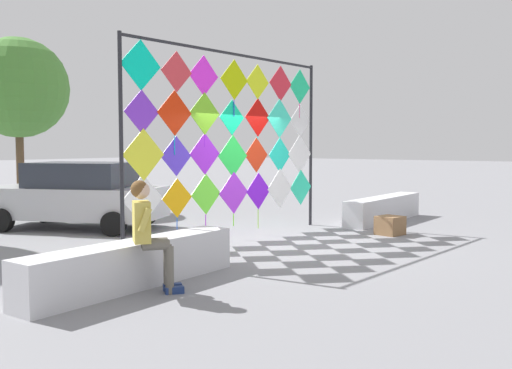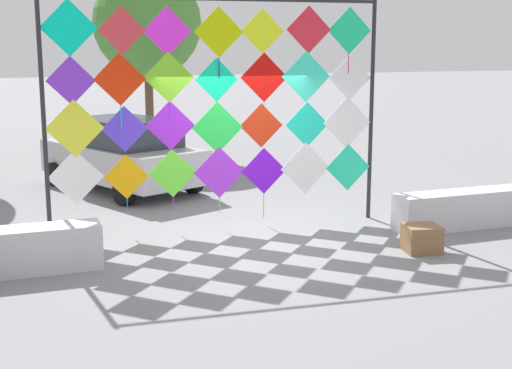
# 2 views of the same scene
# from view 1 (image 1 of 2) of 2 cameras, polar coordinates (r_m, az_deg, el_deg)

# --- Properties ---
(ground) EXTENTS (120.00, 120.00, 0.00)m
(ground) POSITION_cam_1_polar(r_m,az_deg,el_deg) (11.29, 2.58, -5.75)
(ground) COLOR gray
(plaza_ledge_left) EXTENTS (3.44, 0.52, 0.61)m
(plaza_ledge_left) POSITION_cam_1_polar(r_m,az_deg,el_deg) (7.95, -11.97, -7.73)
(plaza_ledge_left) COLOR silver
(plaza_ledge_left) RESTS_ON ground
(plaza_ledge_right) EXTENTS (3.44, 0.52, 0.61)m
(plaza_ledge_right) POSITION_cam_1_polar(r_m,az_deg,el_deg) (14.67, 12.53, -2.38)
(plaza_ledge_right) COLOR silver
(plaza_ledge_right) RESTS_ON ground
(kite_display_rack) EXTENTS (5.45, 0.49, 3.75)m
(kite_display_rack) POSITION_cam_1_polar(r_m,az_deg,el_deg) (11.53, -2.29, 5.33)
(kite_display_rack) COLOR #232328
(kite_display_rack) RESTS_ON ground
(seated_vendor) EXTENTS (0.71, 0.67, 1.46)m
(seated_vendor) POSITION_cam_1_polar(r_m,az_deg,el_deg) (7.45, -10.57, -4.22)
(seated_vendor) COLOR #666056
(seated_vendor) RESTS_ON ground
(parked_car) EXTENTS (3.09, 4.22, 1.51)m
(parked_car) POSITION_cam_1_polar(r_m,az_deg,el_deg) (13.64, -17.25, -1.01)
(parked_car) COLOR #B7B7BC
(parked_car) RESTS_ON ground
(cardboard_box_large) EXTENTS (0.59, 0.57, 0.40)m
(cardboard_box_large) POSITION_cam_1_polar(r_m,az_deg,el_deg) (12.52, 13.13, -3.97)
(cardboard_box_large) COLOR olive
(cardboard_box_large) RESTS_ON ground
(tree_far_right) EXTENTS (2.95, 2.95, 5.06)m
(tree_far_right) POSITION_cam_1_polar(r_m,az_deg,el_deg) (18.66, -22.48, 8.88)
(tree_far_right) COLOR brown
(tree_far_right) RESTS_ON ground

